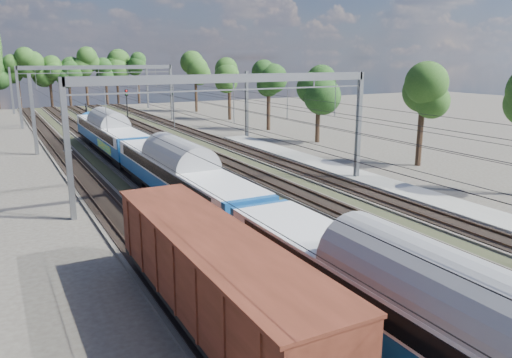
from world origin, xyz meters
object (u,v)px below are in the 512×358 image
worker (86,109)px  signal_near (127,108)px  freight_boxcar (212,276)px  signal_far (173,103)px  emu_train (182,170)px

worker → signal_near: (-0.61, -33.65, 3.00)m
freight_boxcar → signal_far: (19.32, 60.57, 0.87)m
emu_train → worker: (4.85, 65.11, -1.74)m
emu_train → freight_boxcar: size_ratio=4.51×
emu_train → freight_boxcar: emu_train is taller
worker → signal_far: 22.64m
worker → signal_far: bearing=-163.8°
emu_train → signal_far: (14.82, 44.91, 0.48)m
emu_train → signal_near: 31.77m
freight_boxcar → emu_train: bearing=74.0°
signal_far → emu_train: bearing=-90.6°
worker → signal_near: bearing=168.9°
emu_train → freight_boxcar: (-4.50, -15.67, -0.39)m
emu_train → signal_near: (4.24, 31.46, 1.26)m
emu_train → signal_near: signal_near is taller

